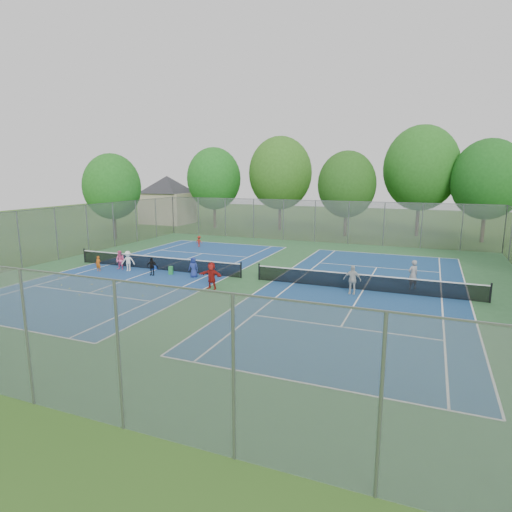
{
  "coord_description": "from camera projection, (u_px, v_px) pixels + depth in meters",
  "views": [
    {
      "loc": [
        10.23,
        -24.05,
        6.56
      ],
      "look_at": [
        0.0,
        1.0,
        1.3
      ],
      "focal_mm": 30.0,
      "sensor_mm": 36.0,
      "label": 1
    }
  ],
  "objects": [
    {
      "name": "fence_south",
      "position": [
        27.0,
        338.0,
        11.98
      ],
      "size": [
        32.0,
        0.1,
        4.0
      ],
      "primitive_type": "cube",
      "color": "gray",
      "rests_on": "ground"
    },
    {
      "name": "net_right",
      "position": [
        363.0,
        283.0,
        24.22
      ],
      "size": [
        12.87,
        0.1,
        0.91
      ],
      "primitive_type": "cube",
      "color": "black",
      "rests_on": "ground"
    },
    {
      "name": "tennis_ball_1",
      "position": [
        69.0,
        289.0,
        24.5
      ],
      "size": [
        0.07,
        0.07,
        0.07
      ],
      "primitive_type": "sphere",
      "color": "#CBEA36",
      "rests_on": "ground"
    },
    {
      "name": "tennis_ball_3",
      "position": [
        92.0,
        285.0,
        25.39
      ],
      "size": [
        0.07,
        0.07,
        0.07
      ],
      "primitive_type": "sphere",
      "color": "#CEDA32",
      "rests_on": "ground"
    },
    {
      "name": "court_pad",
      "position": [
        250.0,
        279.0,
        26.9
      ],
      "size": [
        32.0,
        32.0,
        0.01
      ],
      "primitive_type": "cube",
      "color": "#2D6034",
      "rests_on": "ground"
    },
    {
      "name": "house",
      "position": [
        167.0,
        191.0,
        56.08
      ],
      "size": [
        11.03,
        11.03,
        7.3
      ],
      "color": "#B7A88C",
      "rests_on": "ground"
    },
    {
      "name": "student_d",
      "position": [
        152.0,
        266.0,
        27.75
      ],
      "size": [
        0.75,
        0.46,
        1.19
      ],
      "primitive_type": "imported",
      "rotation": [
        0.0,
        0.0,
        0.25
      ],
      "color": "black",
      "rests_on": "ground"
    },
    {
      "name": "tree_side_w",
      "position": [
        112.0,
        187.0,
        42.05
      ],
      "size": [
        5.6,
        5.6,
        8.47
      ],
      "color": "#443326",
      "rests_on": "ground"
    },
    {
      "name": "tennis_ball_4",
      "position": [
        62.0,
        285.0,
        25.29
      ],
      "size": [
        0.07,
        0.07,
        0.07
      ],
      "primitive_type": "sphere",
      "color": "#D8ED37",
      "rests_on": "ground"
    },
    {
      "name": "tennis_ball_6",
      "position": [
        146.0,
        284.0,
        25.51
      ],
      "size": [
        0.07,
        0.07,
        0.07
      ],
      "primitive_type": "sphere",
      "color": "#BADF33",
      "rests_on": "ground"
    },
    {
      "name": "student_f",
      "position": [
        211.0,
        276.0,
        24.46
      ],
      "size": [
        1.49,
        0.55,
        1.58
      ],
      "primitive_type": "imported",
      "rotation": [
        0.0,
        0.0,
        -0.05
      ],
      "color": "#A41B17",
      "rests_on": "ground"
    },
    {
      "name": "tree_nc",
      "position": [
        347.0,
        185.0,
        44.22
      ],
      "size": [
        6.0,
        6.0,
        8.85
      ],
      "color": "#443326",
      "rests_on": "ground"
    },
    {
      "name": "court_right",
      "position": [
        363.0,
        290.0,
        24.3
      ],
      "size": [
        10.97,
        23.77,
        0.01
      ],
      "primitive_type": "cube",
      "color": "navy",
      "rests_on": "court_pad"
    },
    {
      "name": "fence_west",
      "position": [
        56.0,
        234.0,
        32.46
      ],
      "size": [
        0.1,
        32.0,
        4.0
      ],
      "primitive_type": "cube",
      "rotation": [
        0.0,
        0.0,
        1.57
      ],
      "color": "gray",
      "rests_on": "ground"
    },
    {
      "name": "fence_north",
      "position": [
        315.0,
        221.0,
        41.06
      ],
      "size": [
        32.0,
        0.1,
        4.0
      ],
      "primitive_type": "cube",
      "color": "gray",
      "rests_on": "ground"
    },
    {
      "name": "ball_crate",
      "position": [
        155.0,
        268.0,
        29.52
      ],
      "size": [
        0.33,
        0.33,
        0.28
      ],
      "primitive_type": "cube",
      "rotation": [
        0.0,
        0.0,
        0.03
      ],
      "color": "blue",
      "rests_on": "ground"
    },
    {
      "name": "student_a",
      "position": [
        98.0,
        264.0,
        28.93
      ],
      "size": [
        0.39,
        0.27,
        1.05
      ],
      "primitive_type": "imported",
      "rotation": [
        0.0,
        0.0,
        0.04
      ],
      "color": "#CE5A13",
      "rests_on": "ground"
    },
    {
      "name": "student_c",
      "position": [
        128.0,
        261.0,
        28.99
      ],
      "size": [
        1.02,
        0.83,
        1.38
      ],
      "primitive_type": "imported",
      "rotation": [
        0.0,
        0.0,
        0.41
      ],
      "color": "white",
      "rests_on": "ground"
    },
    {
      "name": "tennis_ball_9",
      "position": [
        101.0,
        280.0,
        26.62
      ],
      "size": [
        0.07,
        0.07,
        0.07
      ],
      "primitive_type": "sphere",
      "color": "gold",
      "rests_on": "ground"
    },
    {
      "name": "tennis_ball_2",
      "position": [
        102.0,
        292.0,
        23.89
      ],
      "size": [
        0.07,
        0.07,
        0.07
      ],
      "primitive_type": "sphere",
      "color": "#CFD231",
      "rests_on": "ground"
    },
    {
      "name": "tennis_ball_5",
      "position": [
        59.0,
        278.0,
        27.03
      ],
      "size": [
        0.07,
        0.07,
        0.07
      ],
      "primitive_type": "sphere",
      "color": "#ABCD2F",
      "rests_on": "ground"
    },
    {
      "name": "tree_ne",
      "position": [
        488.0,
        179.0,
        40.19
      ],
      "size": [
        6.6,
        6.6,
        9.77
      ],
      "color": "#443326",
      "rests_on": "ground"
    },
    {
      "name": "student_e",
      "position": [
        193.0,
        267.0,
        27.24
      ],
      "size": [
        0.67,
        0.46,
        1.31
      ],
      "primitive_type": "imported",
      "rotation": [
        0.0,
        0.0,
        0.06
      ],
      "color": "navy",
      "rests_on": "ground"
    },
    {
      "name": "student_b",
      "position": [
        120.0,
        260.0,
        29.38
      ],
      "size": [
        0.68,
        0.54,
        1.33
      ],
      "primitive_type": "imported",
      "rotation": [
        0.0,
        0.0,
        0.06
      ],
      "color": "pink",
      "rests_on": "ground"
    },
    {
      "name": "ball_hopper",
      "position": [
        171.0,
        271.0,
        28.05
      ],
      "size": [
        0.36,
        0.36,
        0.54
      ],
      "primitive_type": "cube",
      "rotation": [
        0.0,
        0.0,
        0.39
      ],
      "color": "green",
      "rests_on": "ground"
    },
    {
      "name": "instructor",
      "position": [
        413.0,
        275.0,
        24.38
      ],
      "size": [
        0.74,
        0.71,
        1.71
      ],
      "primitive_type": "imported",
      "rotation": [
        0.0,
        0.0,
        3.82
      ],
      "color": "gray",
      "rests_on": "ground"
    },
    {
      "name": "net_left",
      "position": [
        157.0,
        263.0,
        29.42
      ],
      "size": [
        12.87,
        0.1,
        0.91
      ],
      "primitive_type": "cube",
      "color": "black",
      "rests_on": "ground"
    },
    {
      "name": "court_left",
      "position": [
        157.0,
        269.0,
        29.5
      ],
      "size": [
        10.97,
        23.77,
        0.01
      ],
      "primitive_type": "cube",
      "color": "navy",
      "rests_on": "court_pad"
    },
    {
      "name": "teen_court_b",
      "position": [
        352.0,
        280.0,
        23.43
      ],
      "size": [
        0.95,
        0.4,
        1.63
      ],
      "primitive_type": "imported",
      "rotation": [
        0.0,
        0.0,
        -0.0
      ],
      "color": "beige",
      "rests_on": "ground"
    },
    {
      "name": "tree_nl",
      "position": [
        280.0,
        173.0,
        48.78
      ],
      "size": [
        7.2,
        7.2,
        10.69
      ],
      "color": "#443326",
      "rests_on": "ground"
    },
    {
      "name": "tennis_ball_8",
      "position": [
        79.0,
        295.0,
        23.22
      ],
      "size": [
        0.07,
        0.07,
        0.07
      ],
      "primitive_type": "sphere",
      "color": "#DBEF37",
      "rests_on": "ground"
    },
    {
      "name": "child_far_baseline",
      "position": [
        199.0,
        241.0,
        38.56
      ],
      "size": [
        0.69,
        0.45,
        1.0
      ],
      "primitive_type": "imported",
      "rotation": [
        0.0,
        0.0,
        3.02
      ],
      "color": "#A22317",
      "rests_on": "ground"
    },
    {
      "name": "tree_nw",
      "position": [
        214.0,
        179.0,
        50.97
      ],
      "size": [
        6.4,
        6.4,
        9.58
      ],
      "color": "#443326",
      "rests_on": "ground"
    },
    {
      "name": "tennis_ball_7",
      "position": [
        157.0,
        287.0,
        24.93
      ],
      "size": [
        0.07,
        0.07,
        0.07
      ],
      "primitive_type": "sphere",
      "color": "gold",
      "rests_on": "ground"
    },
    {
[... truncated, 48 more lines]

